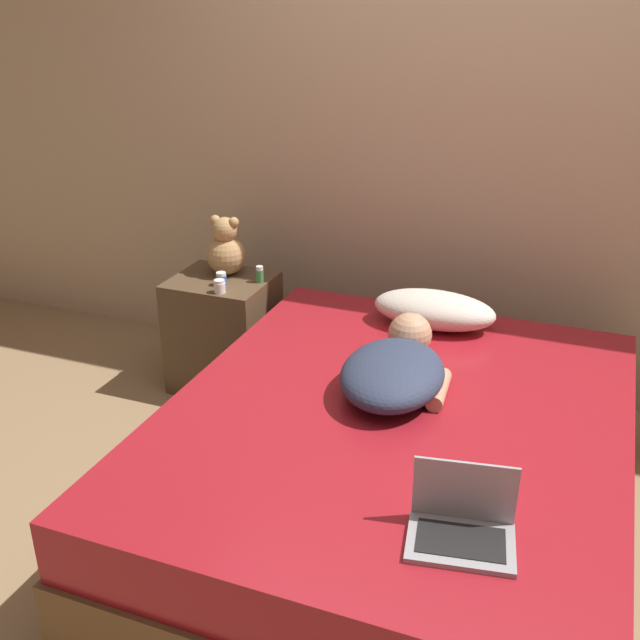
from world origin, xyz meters
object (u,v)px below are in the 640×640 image
Objects in this scene: pillow at (434,310)px; bottle_green at (260,274)px; person_lying at (396,368)px; bottle_white at (220,286)px; teddy_bear at (226,249)px; laptop at (462,523)px; bottle_blue at (221,279)px.

bottle_green is (-0.84, 0.04, 0.03)m from pillow.
bottle_white is (-0.95, 0.43, 0.02)m from person_lying.
pillow is at bearing -4.35° from teddy_bear.
laptop is at bearing -40.77° from bottle_white.
bottle_blue is (-0.99, 0.52, 0.02)m from person_lying.
person_lying is 0.82m from laptop.
bottle_white is at bearing -69.98° from teddy_bear.
teddy_bear reaches higher than bottle_blue.
bottle_white is (0.08, -0.23, -0.09)m from teddy_bear.
teddy_bear is at bearing 110.02° from bottle_white.
laptop reaches higher than person_lying.
pillow is at bearing 3.79° from bottle_blue.
pillow is at bearing 96.91° from laptop.
bottle_green is (0.20, -0.04, -0.09)m from teddy_bear.
bottle_white is at bearing -66.55° from bottle_blue.
teddy_bear is at bearing 107.95° from bottle_blue.
laptop is at bearing -44.20° from teddy_bear.
laptop is 1.08× the size of teddy_bear.
teddy_bear is at bearing 175.65° from pillow.
bottle_white is (0.04, -0.08, -0.00)m from bottle_blue.
teddy_bear is 0.26m from bottle_white.
bottle_green is 0.22m from bottle_white.
person_lying reaches higher than pillow.
teddy_bear is 4.59× the size of bottle_blue.
pillow is 1.70× the size of laptop.
bottle_green is at bearing 122.89° from laptop.
laptop is 1.77m from bottle_white.
pillow is 0.58m from person_lying.
pillow reaches higher than bottle_green.
pillow is at bearing -2.40° from bottle_green.
laptop is at bearing -47.53° from bottle_green.
teddy_bear reaches higher than bottle_green.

